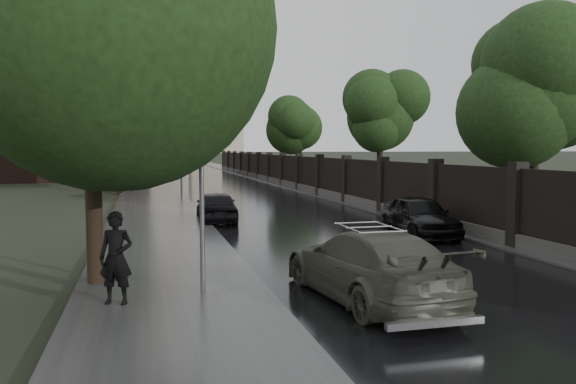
% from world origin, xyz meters
% --- Properties ---
extents(ground, '(800.00, 800.00, 0.00)m').
position_xyz_m(ground, '(0.00, 0.00, 0.00)').
color(ground, black).
rests_on(ground, ground).
extents(road, '(8.00, 420.00, 0.02)m').
position_xyz_m(road, '(0.00, 190.00, 0.01)').
color(road, black).
rests_on(road, ground).
extents(sidewalk_left, '(4.00, 420.00, 0.16)m').
position_xyz_m(sidewalk_left, '(-6.00, 190.00, 0.08)').
color(sidewalk_left, '#2D2D2D').
rests_on(sidewalk_left, ground).
extents(verge_right, '(3.00, 420.00, 0.08)m').
position_xyz_m(verge_right, '(5.50, 190.00, 0.04)').
color(verge_right, '#2D2D2D').
rests_on(verge_right, ground).
extents(fence_right, '(0.45, 75.72, 2.70)m').
position_xyz_m(fence_right, '(4.60, 32.01, 1.01)').
color(fence_right, '#383533').
rests_on(fence_right, ground).
extents(tree_left_far, '(4.25, 4.25, 7.39)m').
position_xyz_m(tree_left_far, '(-8.00, 30.00, 5.24)').
color(tree_left_far, black).
rests_on(tree_left_far, ground).
extents(tree_right_a, '(4.08, 4.08, 7.01)m').
position_xyz_m(tree_right_a, '(7.50, 8.00, 4.95)').
color(tree_right_a, black).
rests_on(tree_right_a, ground).
extents(tree_right_b, '(4.08, 4.08, 7.01)m').
position_xyz_m(tree_right_b, '(7.50, 22.00, 4.95)').
color(tree_right_b, black).
rests_on(tree_right_b, ground).
extents(tree_right_c, '(4.08, 4.08, 7.01)m').
position_xyz_m(tree_right_c, '(7.50, 40.00, 4.95)').
color(tree_right_c, black).
rests_on(tree_right_c, ground).
extents(lamp_post, '(0.25, 0.12, 5.11)m').
position_xyz_m(lamp_post, '(-5.40, 1.50, 2.67)').
color(lamp_post, '#59595E').
rests_on(lamp_post, ground).
extents(traffic_light, '(0.16, 0.32, 4.00)m').
position_xyz_m(traffic_light, '(-4.30, 24.99, 2.40)').
color(traffic_light, '#59595E').
rests_on(traffic_light, ground).
extents(brick_building, '(24.00, 18.00, 20.00)m').
position_xyz_m(brick_building, '(-18.00, 52.00, 10.00)').
color(brick_building, black).
rests_on(brick_building, ground).
extents(stalinist_tower, '(92.00, 30.00, 159.00)m').
position_xyz_m(stalinist_tower, '(0.00, 300.00, 38.38)').
color(stalinist_tower, tan).
rests_on(stalinist_tower, ground).
extents(volga_sedan, '(2.56, 5.22, 1.46)m').
position_xyz_m(volga_sedan, '(-2.09, 0.72, 0.73)').
color(volga_sedan, '#424537').
rests_on(volga_sedan, ground).
extents(hatchback_left, '(1.79, 4.01, 1.34)m').
position_xyz_m(hatchback_left, '(-3.60, 13.42, 0.67)').
color(hatchback_left, black).
rests_on(hatchback_left, ground).
extents(car_right_near, '(2.08, 4.38, 1.45)m').
position_xyz_m(car_right_near, '(2.89, 8.03, 0.72)').
color(car_right_near, black).
rests_on(car_right_near, ground).
extents(pedestrian_umbrella, '(1.32, 1.33, 2.78)m').
position_xyz_m(pedestrian_umbrella, '(-7.07, 1.12, 2.01)').
color(pedestrian_umbrella, black).
rests_on(pedestrian_umbrella, sidewalk_left).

